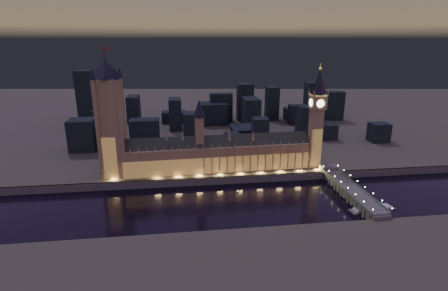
{
  "coord_description": "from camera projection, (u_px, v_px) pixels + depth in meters",
  "views": [
    {
      "loc": [
        -40.41,
        -295.55,
        146.7
      ],
      "look_at": [
        5.0,
        55.0,
        38.0
      ],
      "focal_mm": 28.0,
      "sensor_mm": 36.0,
      "label": 1
    }
  ],
  "objects": [
    {
      "name": "victoria_tower",
      "position": [
        110.0,
        114.0,
        351.91
      ],
      "size": [
        31.68,
        31.68,
        131.0
      ],
      "color": "#897953",
      "rests_on": "north_bank"
    },
    {
      "name": "embankment_wall",
      "position": [
        221.0,
        181.0,
        365.92
      ],
      "size": [
        2000.0,
        2.5,
        8.0
      ],
      "primitive_type": "cube",
      "color": "#4A5058",
      "rests_on": "ground"
    },
    {
      "name": "north_bank",
      "position": [
        197.0,
        102.0,
        819.97
      ],
      "size": [
        2000.0,
        960.0,
        8.0
      ],
      "primitive_type": "cube",
      "color": "#464931",
      "rests_on": "ground"
    },
    {
      "name": "elizabeth_tower",
      "position": [
        317.0,
        111.0,
        379.19
      ],
      "size": [
        18.0,
        18.0,
        113.65
      ],
      "color": "#897953",
      "rests_on": "north_bank"
    },
    {
      "name": "westminster_bridge",
      "position": [
        349.0,
        190.0,
        337.84
      ],
      "size": [
        17.53,
        113.0,
        15.9
      ],
      "color": "#4A5058",
      "rests_on": "ground"
    },
    {
      "name": "palace_of_westminster",
      "position": [
        218.0,
        154.0,
        378.88
      ],
      "size": [
        202.0,
        27.75,
        78.0
      ],
      "color": "#897953",
      "rests_on": "north_bank"
    },
    {
      "name": "river_boat",
      "position": [
        372.0,
        208.0,
        311.85
      ],
      "size": [
        43.65,
        15.23,
        4.5
      ],
      "color": "#4A5058",
      "rests_on": "ground"
    },
    {
      "name": "city_backdrop",
      "position": [
        222.0,
        114.0,
        558.46
      ],
      "size": [
        452.44,
        215.63,
        89.48
      ],
      "color": "black",
      "rests_on": "north_bank"
    },
    {
      "name": "ground_plane",
      "position": [
        226.0,
        201.0,
        328.23
      ],
      "size": [
        2000.0,
        2000.0,
        0.0
      ],
      "primitive_type": "plane",
      "color": "black",
      "rests_on": "ground"
    }
  ]
}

